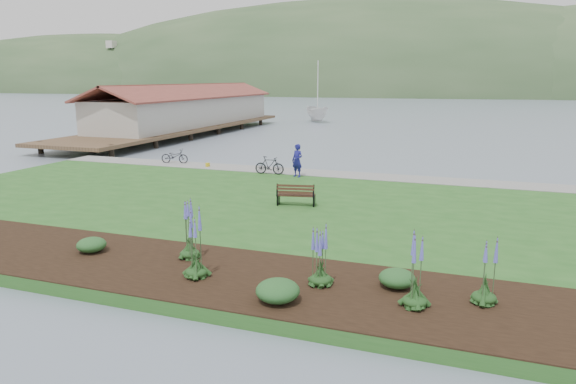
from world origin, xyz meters
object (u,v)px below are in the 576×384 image
(park_bench, at_px, (296,194))
(bicycle_a, at_px, (175,156))
(sailboat, at_px, (317,122))
(person, at_px, (297,158))

(park_bench, height_order, bicycle_a, park_bench)
(bicycle_a, relative_size, sailboat, 0.07)
(person, xyz_separation_m, bicycle_a, (-9.35, 1.81, -0.64))
(bicycle_a, xyz_separation_m, sailboat, (-1.73, 39.88, -0.89))
(person, relative_size, bicycle_a, 1.21)
(person, distance_m, sailboat, 43.17)
(bicycle_a, bearing_deg, person, -111.59)
(sailboat, bearing_deg, bicycle_a, -122.25)
(park_bench, xyz_separation_m, sailboat, (-13.23, 48.29, -0.92))
(park_bench, bearing_deg, person, 97.28)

